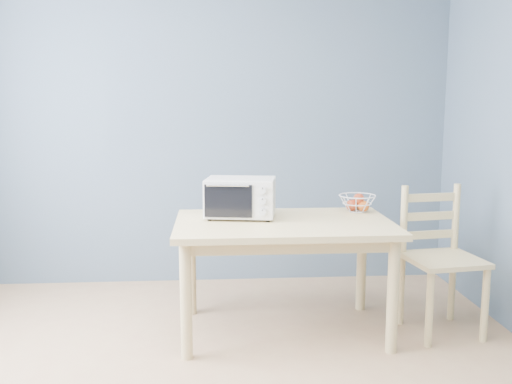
{
  "coord_description": "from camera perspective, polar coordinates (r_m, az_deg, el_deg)",
  "views": [
    {
      "loc": [
        0.05,
        -2.5,
        1.51
      ],
      "look_at": [
        0.31,
        1.17,
        0.93
      ],
      "focal_mm": 40.0,
      "sensor_mm": 36.0,
      "label": 1
    }
  ],
  "objects": [
    {
      "name": "room",
      "position": [
        2.51,
        -5.25,
        4.09
      ],
      "size": [
        4.01,
        4.51,
        2.61
      ],
      "color": "tan",
      "rests_on": "ground"
    },
    {
      "name": "toaster_oven",
      "position": [
        3.78,
        -1.84,
        -0.5
      ],
      "size": [
        0.49,
        0.38,
        0.27
      ],
      "rotation": [
        0.0,
        0.0,
        -0.16
      ],
      "color": "beige",
      "rests_on": "dining_table"
    },
    {
      "name": "dining_table",
      "position": [
        3.72,
        2.79,
        -4.45
      ],
      "size": [
        1.4,
        0.9,
        0.75
      ],
      "color": "#E3CA88",
      "rests_on": "ground"
    },
    {
      "name": "fruit_basket",
      "position": [
        4.06,
        10.1,
        -1.04
      ],
      "size": [
        0.33,
        0.33,
        0.13
      ],
      "rotation": [
        0.0,
        0.0,
        -0.32
      ],
      "color": "white",
      "rests_on": "dining_table"
    },
    {
      "name": "dining_chair",
      "position": [
        3.98,
        17.88,
        -6.59
      ],
      "size": [
        0.51,
        0.51,
        0.96
      ],
      "rotation": [
        0.0,
        0.0,
        0.14
      ],
      "color": "#E3CA88",
      "rests_on": "ground"
    }
  ]
}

